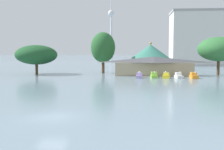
# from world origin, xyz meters

# --- Properties ---
(ground_plane) EXTENTS (2000.00, 2000.00, 0.00)m
(ground_plane) POSITION_xyz_m (0.00, 0.00, 0.00)
(ground_plane) COLOR gray
(pedal_boat_lavender) EXTENTS (1.39, 2.25, 1.58)m
(pedal_boat_lavender) POSITION_xyz_m (8.35, 37.22, 0.47)
(pedal_boat_lavender) COLOR #B299D8
(pedal_boat_lavender) RESTS_ON ground
(pedal_boat_lime) EXTENTS (1.55, 2.37, 1.50)m
(pedal_boat_lime) POSITION_xyz_m (11.62, 37.80, 0.53)
(pedal_boat_lime) COLOR #8CCC3F
(pedal_boat_lime) RESTS_ON ground
(pedal_boat_yellow) EXTENTS (1.91, 2.69, 1.60)m
(pedal_boat_yellow) POSITION_xyz_m (14.25, 37.28, 0.51)
(pedal_boat_yellow) COLOR yellow
(pedal_boat_yellow) RESTS_ON ground
(pedal_boat_white) EXTENTS (1.77, 2.71, 1.47)m
(pedal_boat_white) POSITION_xyz_m (17.12, 38.08, 0.49)
(pedal_boat_white) COLOR white
(pedal_boat_white) RESTS_ON ground
(pedal_boat_orange) EXTENTS (1.53, 2.83, 1.54)m
(pedal_boat_orange) POSITION_xyz_m (20.19, 37.16, 0.53)
(pedal_boat_orange) COLOR orange
(pedal_boat_orange) RESTS_ON ground
(boathouse) EXTENTS (20.32, 5.88, 4.66)m
(boathouse) POSITION_xyz_m (12.05, 44.55, 2.44)
(boathouse) COLOR tan
(boathouse) RESTS_ON ground
(green_roof_pavilion) EXTENTS (10.94, 10.94, 8.60)m
(green_roof_pavilion) POSITION_xyz_m (11.75, 52.31, 4.45)
(green_roof_pavilion) COLOR #993328
(green_roof_pavilion) RESTS_ON ground
(shoreline_tree_tall_left) EXTENTS (10.82, 10.82, 7.64)m
(shoreline_tree_tall_left) POSITION_xyz_m (-18.24, 45.89, 5.08)
(shoreline_tree_tall_left) COLOR brown
(shoreline_tree_tall_left) RESTS_ON ground
(shoreline_tree_mid) EXTENTS (6.73, 6.73, 11.32)m
(shoreline_tree_mid) POSITION_xyz_m (-1.35, 51.52, 7.09)
(shoreline_tree_mid) COLOR brown
(shoreline_tree_mid) RESTS_ON ground
(shoreline_tree_right) EXTENTS (10.47, 10.47, 9.59)m
(shoreline_tree_right) POSITION_xyz_m (28.39, 46.94, 6.52)
(shoreline_tree_right) COLOR brown
(shoreline_tree_right) RESTS_ON ground
(background_building_block) EXTENTS (33.11, 14.34, 24.35)m
(background_building_block) POSITION_xyz_m (40.33, 101.30, 12.19)
(background_building_block) COLOR silver
(background_building_block) RESTS_ON ground
(distant_broadcast_tower) EXTENTS (9.00, 9.00, 116.81)m
(distant_broadcast_tower) POSITION_xyz_m (-24.74, 366.80, 51.63)
(distant_broadcast_tower) COLOR silver
(distant_broadcast_tower) RESTS_ON ground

